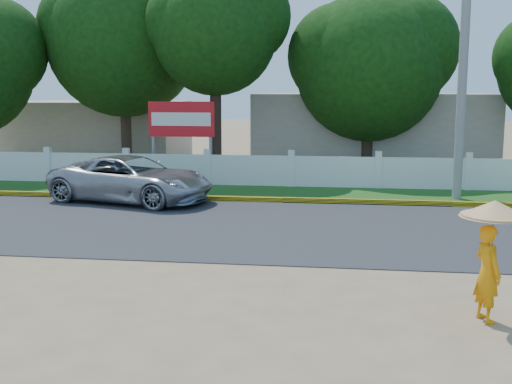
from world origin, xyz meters
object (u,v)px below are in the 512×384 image
utility_pole (462,78)px  monk_with_parasol (491,243)px  billboard (181,123)px  vehicle (132,179)px

utility_pole → monk_with_parasol: utility_pole is taller
monk_with_parasol → billboard: 16.08m
vehicle → utility_pole: bearing=-64.1°
utility_pole → vehicle: (-9.91, -1.81, -3.03)m
utility_pole → vehicle: utility_pole is taller
monk_with_parasol → utility_pole: bearing=82.8°
vehicle → billboard: billboard is taller
utility_pole → vehicle: bearing=-169.7°
vehicle → billboard: (0.37, 4.74, 1.44)m
vehicle → billboard: size_ratio=1.71×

